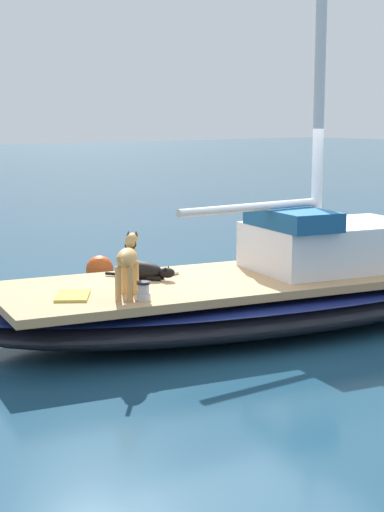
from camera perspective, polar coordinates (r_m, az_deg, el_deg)
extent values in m
plane|color=navy|center=(10.65, 4.36, -4.81)|extent=(120.00, 120.00, 0.00)
ellipsoid|color=black|center=(10.58, 4.38, -3.35)|extent=(3.83, 7.54, 0.56)
ellipsoid|color=navy|center=(10.54, 4.40, -2.39)|extent=(3.85, 7.58, 0.08)
cube|color=tan|center=(10.51, 4.41, -1.60)|extent=(3.28, 6.89, 0.10)
cylinder|color=silver|center=(10.10, 4.18, 3.39)|extent=(0.10, 2.20, 0.10)
cube|color=silver|center=(11.08, 9.84, 0.72)|extent=(1.79, 2.43, 0.60)
cube|color=navy|center=(10.49, 6.97, 2.60)|extent=(1.44, 0.94, 0.24)
ellipsoid|color=black|center=(10.26, -3.64, -0.96)|extent=(0.65, 0.54, 0.22)
ellipsoid|color=black|center=(10.11, -1.75, -1.16)|extent=(0.24, 0.22, 0.13)
cone|color=black|center=(10.14, -1.65, -0.81)|extent=(0.05, 0.05, 0.05)
cone|color=black|center=(10.06, -1.85, -0.90)|extent=(0.05, 0.05, 0.05)
cylinder|color=black|center=(10.24, -2.43, -1.42)|extent=(0.18, 0.14, 0.06)
cylinder|color=black|center=(10.14, -2.71, -1.55)|extent=(0.18, 0.14, 0.06)
cylinder|color=black|center=(10.45, -5.57, -1.24)|extent=(0.17, 0.13, 0.04)
ellipsoid|color=tan|center=(9.17, -4.54, -0.14)|extent=(0.53, 0.51, 0.22)
cylinder|color=tan|center=(9.40, -4.71, -1.48)|extent=(0.07, 0.07, 0.38)
cylinder|color=tan|center=(9.38, -3.92, -1.50)|extent=(0.07, 0.07, 0.38)
cylinder|color=tan|center=(9.05, -5.14, -1.93)|extent=(0.07, 0.07, 0.38)
cylinder|color=tan|center=(9.03, -4.32, -1.95)|extent=(0.07, 0.07, 0.38)
cylinder|color=tan|center=(9.38, -4.28, 0.77)|extent=(0.21, 0.21, 0.19)
ellipsoid|color=tan|center=(9.48, -4.16, 1.22)|extent=(0.25, 0.24, 0.13)
cone|color=#45331C|center=(9.48, -4.43, 1.59)|extent=(0.05, 0.05, 0.06)
cone|color=#45331C|center=(9.47, -3.89, 1.58)|extent=(0.05, 0.05, 0.06)
torus|color=black|center=(9.38, -4.28, 0.77)|extent=(0.18, 0.18, 0.10)
cylinder|color=tan|center=(8.81, -4.97, -0.35)|extent=(0.19, 0.18, 0.12)
cylinder|color=#B7B7BC|center=(9.09, -3.39, -2.83)|extent=(0.16, 0.16, 0.08)
cylinder|color=#B7B7BC|center=(9.07, -3.39, -2.27)|extent=(0.13, 0.13, 0.10)
cylinder|color=black|center=(9.05, -3.40, -1.87)|extent=(0.15, 0.15, 0.03)
torus|color=beige|center=(10.56, -1.80, -1.12)|extent=(0.32, 0.32, 0.04)
cube|color=#D8D14C|center=(9.32, -8.28, -2.75)|extent=(0.67, 0.61, 0.03)
sphere|color=#E55119|center=(13.30, -6.42, -0.92)|extent=(0.44, 0.44, 0.44)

